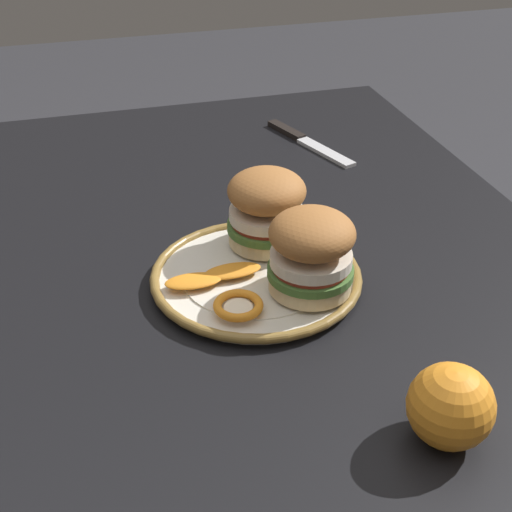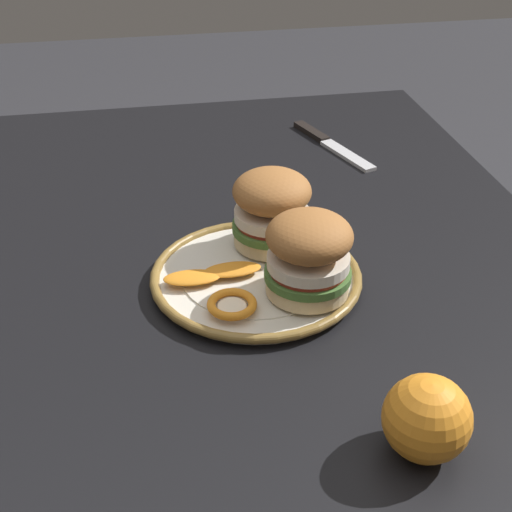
{
  "view_description": "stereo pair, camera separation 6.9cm",
  "coord_description": "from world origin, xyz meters",
  "views": [
    {
      "loc": [
        -0.64,
        0.15,
        1.28
      ],
      "look_at": [
        0.07,
        -0.05,
        0.81
      ],
      "focal_mm": 50.82,
      "sensor_mm": 36.0,
      "label": 1
    },
    {
      "loc": [
        -0.66,
        0.09,
        1.28
      ],
      "look_at": [
        0.07,
        -0.05,
        0.81
      ],
      "focal_mm": 50.82,
      "sensor_mm": 36.0,
      "label": 2
    }
  ],
  "objects": [
    {
      "name": "dining_table",
      "position": [
        0.0,
        0.0,
        0.67
      ],
      "size": [
        1.4,
        0.94,
        0.77
      ],
      "color": "black",
      "rests_on": "ground"
    },
    {
      "name": "table_knife",
      "position": [
        0.46,
        -0.25,
        0.77
      ],
      "size": [
        0.21,
        0.09,
        0.01
      ],
      "color": "silver",
      "rests_on": "dining_table"
    },
    {
      "name": "orange_peel_strip_long",
      "position": [
        0.06,
        0.03,
        0.79
      ],
      "size": [
        0.04,
        0.07,
        0.01
      ],
      "color": "orange",
      "rests_on": "dinner_plate"
    },
    {
      "name": "orange_peel_strip_short",
      "position": [
        0.07,
        -0.02,
        0.79
      ],
      "size": [
        0.04,
        0.07,
        0.01
      ],
      "color": "orange",
      "rests_on": "dinner_plate"
    },
    {
      "name": "sandwich_half_right",
      "position": [
        0.02,
        -0.1,
        0.84
      ],
      "size": [
        0.13,
        0.13,
        0.1
      ],
      "color": "beige",
      "rests_on": "dinner_plate"
    },
    {
      "name": "sandwich_half_left",
      "position": [
        0.13,
        -0.08,
        0.84
      ],
      "size": [
        0.12,
        0.12,
        0.1
      ],
      "color": "beige",
      "rests_on": "dinner_plate"
    },
    {
      "name": "whole_orange",
      "position": [
        -0.23,
        -0.15,
        0.81
      ],
      "size": [
        0.08,
        0.08,
        0.08
      ],
      "primitive_type": "sphere",
      "color": "orange",
      "rests_on": "dining_table"
    },
    {
      "name": "dinner_plate",
      "position": [
        0.07,
        -0.05,
        0.78
      ],
      "size": [
        0.26,
        0.26,
        0.02
      ],
      "color": "silver",
      "rests_on": "dining_table"
    },
    {
      "name": "orange_peel_curled",
      "position": [
        0.0,
        -0.01,
        0.79
      ],
      "size": [
        0.08,
        0.08,
        0.01
      ],
      "color": "orange",
      "rests_on": "dinner_plate"
    }
  ]
}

